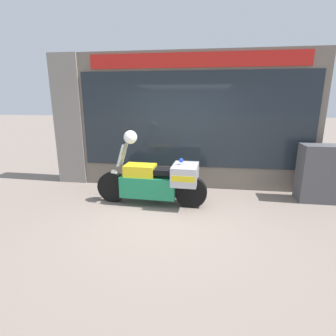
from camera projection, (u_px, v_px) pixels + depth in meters
The scene contains 6 objects.
ground_plane at pixel (169, 217), 4.92m from camera, with size 60.00×60.00×0.00m, color gray.
shop_building at pixel (166, 121), 6.46m from camera, with size 6.44×0.55×3.23m.
window_display at pixel (192, 167), 6.70m from camera, with size 5.25×0.30×1.96m.
paramedic_motorcycle at pixel (158, 181), 5.39m from camera, with size 2.34×0.72×1.27m.
utility_cabinet at pixel (323, 174), 5.58m from camera, with size 0.97×0.50×1.23m, color #4C4C51.
white_helmet at pixel (130, 137), 5.27m from camera, with size 0.27×0.27×0.27m, color white.
Camera 1 is at (0.63, -4.47, 2.15)m, focal length 28.00 mm.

